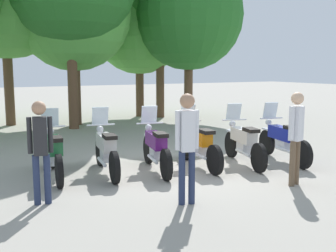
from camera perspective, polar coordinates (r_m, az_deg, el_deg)
ground_plane at (r=9.14m, az=1.52°, el=-5.99°), size 80.00×80.00×0.00m
motorcycle_0 at (r=8.69m, az=-15.59°, el=-3.54°), size 0.67×2.18×1.37m
motorcycle_1 at (r=8.75m, az=-8.63°, el=-3.25°), size 0.70×2.18×1.37m
motorcycle_2 at (r=8.89m, az=-1.71°, el=-2.97°), size 0.77×2.16×1.37m
motorcycle_3 at (r=9.30m, az=4.24°, el=-2.49°), size 0.68×2.18×1.37m
motorcycle_4 at (r=9.66m, az=10.44°, el=-2.21°), size 0.82×2.14×1.37m
motorcycle_5 at (r=10.18m, az=15.67°, el=-1.84°), size 0.77×2.16×1.37m
person_0 at (r=8.07m, az=17.39°, el=-0.63°), size 0.41×0.29×1.78m
person_1 at (r=6.95m, az=-17.34°, el=-2.47°), size 0.41×0.26×1.71m
person_2 at (r=6.63m, az=2.67°, el=-1.84°), size 0.41×0.29×1.83m
tree_3 at (r=16.41m, az=-13.02°, el=15.02°), size 4.35×4.35×6.42m
tree_5 at (r=18.74m, az=-4.03°, el=13.59°), size 4.19×4.19×6.10m
tree_6 at (r=18.44m, az=-1.13°, el=16.89°), size 3.95×3.95×7.01m
tree_7 at (r=17.40m, az=2.93°, el=15.09°), size 4.47×4.47×6.57m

